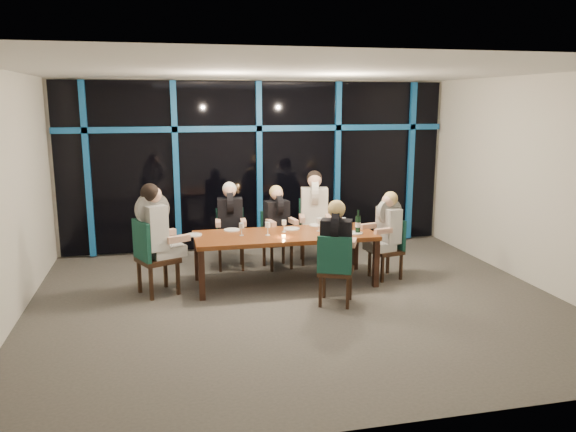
% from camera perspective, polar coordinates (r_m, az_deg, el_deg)
% --- Properties ---
extents(room, '(7.04, 7.00, 3.02)m').
position_cam_1_polar(room, '(7.14, 1.08, 6.74)').
color(room, '#54504A').
rests_on(room, ground).
extents(window_wall, '(6.86, 0.43, 2.94)m').
position_cam_1_polar(window_wall, '(10.04, -2.92, 5.42)').
color(window_wall, black).
rests_on(window_wall, ground).
extents(dining_table, '(2.60, 1.00, 0.75)m').
position_cam_1_polar(dining_table, '(8.13, -0.31, -2.27)').
color(dining_table, brown).
rests_on(dining_table, ground).
extents(chair_far_left, '(0.47, 0.47, 0.95)m').
position_cam_1_polar(chair_far_left, '(9.03, -5.88, -1.92)').
color(chair_far_left, black).
rests_on(chair_far_left, ground).
extents(chair_far_mid, '(0.49, 0.49, 0.91)m').
position_cam_1_polar(chair_far_mid, '(9.02, -1.26, -2.03)').
color(chair_far_mid, black).
rests_on(chair_far_mid, ground).
extents(chair_far_right, '(0.57, 0.57, 1.04)m').
position_cam_1_polar(chair_far_right, '(9.32, 2.64, -1.12)').
color(chair_far_right, black).
rests_on(chair_far_right, ground).
extents(chair_end_left, '(0.65, 0.65, 1.06)m').
position_cam_1_polar(chair_end_left, '(7.88, -13.76, -3.73)').
color(chair_end_left, black).
rests_on(chair_end_left, ground).
extents(chair_end_right, '(0.50, 0.50, 0.90)m').
position_cam_1_polar(chair_end_right, '(8.59, 10.34, -2.93)').
color(chair_end_right, black).
rests_on(chair_end_right, ground).
extents(chair_near_mid, '(0.59, 0.59, 0.95)m').
position_cam_1_polar(chair_near_mid, '(7.30, 4.82, -5.13)').
color(chair_near_mid, black).
rests_on(chair_near_mid, ground).
extents(diner_far_left, '(0.49, 0.61, 0.92)m').
position_cam_1_polar(diner_far_left, '(8.87, -5.91, 0.32)').
color(diner_far_left, black).
rests_on(diner_far_left, ground).
extents(diner_far_mid, '(0.49, 0.60, 0.88)m').
position_cam_1_polar(diner_far_mid, '(8.87, -1.08, 0.13)').
color(diner_far_mid, black).
rests_on(diner_far_mid, ground).
extents(diner_far_right, '(0.57, 0.69, 1.01)m').
position_cam_1_polar(diner_far_right, '(9.15, 2.70, 1.26)').
color(diner_far_right, beige).
rests_on(diner_far_right, ground).
extents(diner_end_left, '(0.73, 0.67, 1.03)m').
position_cam_1_polar(diner_end_left, '(7.82, -13.30, -0.67)').
color(diner_end_left, black).
rests_on(diner_end_left, ground).
extents(diner_end_right, '(0.60, 0.50, 0.88)m').
position_cam_1_polar(diner_end_right, '(8.46, 10.01, -0.63)').
color(diner_end_right, black).
rests_on(diner_end_right, ground).
extents(diner_near_mid, '(0.60, 0.65, 0.93)m').
position_cam_1_polar(diner_near_mid, '(7.28, 4.95, -2.09)').
color(diner_near_mid, black).
rests_on(diner_near_mid, ground).
extents(plate_far_left, '(0.24, 0.24, 0.01)m').
position_cam_1_polar(plate_far_left, '(8.35, -5.72, -1.41)').
color(plate_far_left, white).
rests_on(plate_far_left, dining_table).
extents(plate_far_mid, '(0.24, 0.24, 0.01)m').
position_cam_1_polar(plate_far_mid, '(8.38, 0.37, -1.30)').
color(plate_far_mid, white).
rests_on(plate_far_mid, dining_table).
extents(plate_far_right, '(0.24, 0.24, 0.01)m').
position_cam_1_polar(plate_far_right, '(8.64, 2.97, -0.92)').
color(plate_far_right, white).
rests_on(plate_far_right, dining_table).
extents(plate_end_left, '(0.24, 0.24, 0.01)m').
position_cam_1_polar(plate_end_left, '(8.11, -9.46, -1.90)').
color(plate_end_left, white).
rests_on(plate_end_left, dining_table).
extents(plate_end_right, '(0.24, 0.24, 0.01)m').
position_cam_1_polar(plate_end_right, '(8.18, 6.77, -1.71)').
color(plate_end_right, white).
rests_on(plate_end_right, dining_table).
extents(plate_near_mid, '(0.24, 0.24, 0.01)m').
position_cam_1_polar(plate_near_mid, '(7.86, 5.42, -2.23)').
color(plate_near_mid, white).
rests_on(plate_near_mid, dining_table).
extents(wine_bottle, '(0.08, 0.08, 0.34)m').
position_cam_1_polar(wine_bottle, '(8.18, 7.12, -0.83)').
color(wine_bottle, black).
rests_on(wine_bottle, dining_table).
extents(water_pitcher, '(0.12, 0.11, 0.20)m').
position_cam_1_polar(water_pitcher, '(8.12, 4.79, -1.10)').
color(water_pitcher, silver).
rests_on(water_pitcher, dining_table).
extents(tea_light, '(0.05, 0.05, 0.03)m').
position_cam_1_polar(tea_light, '(7.89, -0.43, -2.07)').
color(tea_light, '#FFA54C').
rests_on(tea_light, dining_table).
extents(wine_glass_a, '(0.07, 0.07, 0.19)m').
position_cam_1_polar(wine_glass_a, '(7.98, -2.08, -0.99)').
color(wine_glass_a, silver).
rests_on(wine_glass_a, dining_table).
extents(wine_glass_b, '(0.07, 0.07, 0.18)m').
position_cam_1_polar(wine_glass_b, '(8.19, -0.40, -0.75)').
color(wine_glass_b, silver).
rests_on(wine_glass_b, dining_table).
extents(wine_glass_c, '(0.08, 0.08, 0.20)m').
position_cam_1_polar(wine_glass_c, '(8.24, 3.17, -0.58)').
color(wine_glass_c, silver).
rests_on(wine_glass_c, dining_table).
extents(wine_glass_d, '(0.07, 0.07, 0.18)m').
position_cam_1_polar(wine_glass_d, '(7.99, -4.75, -1.06)').
color(wine_glass_d, silver).
rests_on(wine_glass_d, dining_table).
extents(wine_glass_e, '(0.06, 0.06, 0.17)m').
position_cam_1_polar(wine_glass_e, '(8.46, 5.69, -0.46)').
color(wine_glass_e, silver).
rests_on(wine_glass_e, dining_table).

